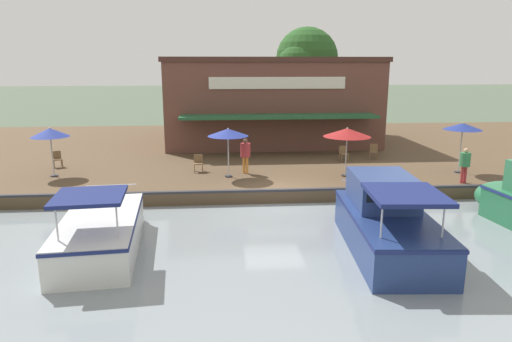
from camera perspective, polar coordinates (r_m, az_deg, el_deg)
The scene contains 17 objects.
ground_plane at distance 19.59m, azimuth 2.23°, elevation -4.34°, with size 220.00×220.00×0.00m, color #4C5B47.
quay_deck at distance 30.16m, azimuth -0.19°, elevation 2.53°, with size 22.00×56.00×0.60m, color brown.
quay_edge_fender at distance 19.50m, azimuth 2.21°, elevation -2.43°, with size 0.20×50.40×0.10m, color #2D2D33.
waterfront_restaurant at distance 32.34m, azimuth 1.67°, elevation 8.92°, with size 11.05×13.93×5.72m.
patio_umbrella_by_entrance at distance 24.64m, azimuth 24.44°, elevation 5.07°, with size 1.82×1.82×2.53m.
patio_umbrella_back_row at distance 23.79m, azimuth -24.36°, elevation 4.39°, with size 1.78×1.78×2.39m.
patio_umbrella_mid_patio_left at distance 21.62m, azimuth -3.52°, elevation 4.81°, with size 1.93×1.93×2.38m.
patio_umbrella_far_corner at distance 22.16m, azimuth 11.33°, elevation 4.74°, with size 2.25×2.25×2.38m.
cafe_chair_mid_patio at distance 26.16m, azimuth -23.60°, elevation 1.48°, with size 0.59×0.59×0.85m.
cafe_chair_far_corner_seat at distance 23.17m, azimuth -7.22°, elevation 1.09°, with size 0.46×0.46×0.85m.
cafe_chair_beside_entrance at distance 25.92m, azimuth 10.88°, elevation 2.26°, with size 0.47×0.47×0.85m.
cafe_chair_back_row_seat at distance 26.91m, azimuth 14.50°, elevation 2.48°, with size 0.55×0.55×0.85m.
person_mid_patio at distance 22.48m, azimuth -1.34°, elevation 2.44°, with size 0.49×0.49×1.74m.
person_near_entrance at distance 22.71m, azimuth 24.67°, elevation 1.09°, with size 0.46×0.46×1.62m.
motorboat_fourth_along at distance 15.69m, azimuth 15.59°, elevation -5.68°, with size 6.80×2.83×2.34m.
motorboat_nearest_quay at distance 15.88m, azimuth -18.53°, elevation -6.60°, with size 6.36×2.76×2.24m.
tree_behind_restaurant at distance 37.04m, azimuth 6.14°, elevation 13.58°, with size 5.14×4.89×8.15m.
Camera 1 is at (18.54, -2.22, 5.93)m, focal length 32.00 mm.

